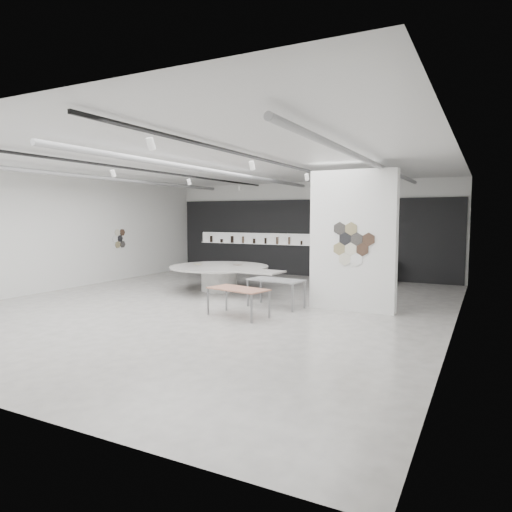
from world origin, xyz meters
The scene contains 7 objects.
room centered at (-0.09, 0.00, 2.07)m, with size 12.02×14.02×3.82m.
back_wall_display centered at (-0.08, 6.93, 1.54)m, with size 11.80×0.27×3.10m.
partition_column centered at (3.50, 1.00, 1.80)m, with size 2.20×0.38×3.60m.
display_island centered at (-1.14, 2.08, 0.53)m, with size 4.24×3.49×0.83m.
sample_table_wood centered at (1.25, -1.00, 0.64)m, with size 1.60×1.04×0.69m.
sample_table_stone centered at (1.59, 0.46, 0.69)m, with size 1.54×0.90×0.75m.
kitchen_counter centered at (2.86, 6.53, 0.43)m, with size 1.57×0.77×1.19m.
Camera 1 is at (6.60, -10.50, 2.43)m, focal length 32.00 mm.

